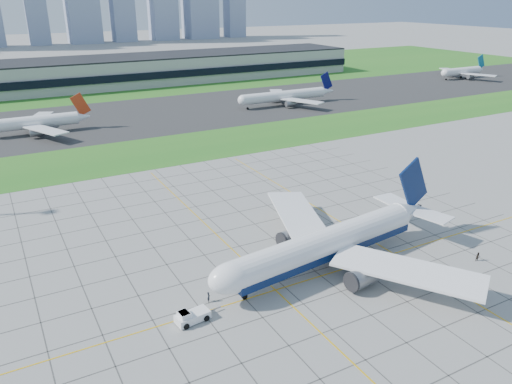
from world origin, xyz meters
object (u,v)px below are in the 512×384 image
crew_far (478,257)px  distant_jet_3 (462,71)px  crew_near (209,297)px  pushback_tug (191,316)px  distant_jet_1 (37,122)px  distant_jet_2 (285,96)px  airliner (327,244)px

crew_far → distant_jet_3: (186.90, 162.10, 3.55)m
crew_near → distant_jet_3: 282.15m
pushback_tug → distant_jet_1: distant_jet_1 is taller
crew_far → distant_jet_3: size_ratio=0.04×
crew_far → distant_jet_2: 153.45m
pushback_tug → crew_near: bearing=31.2°
distant_jet_1 → distant_jet_2: (109.97, -0.33, 0.00)m
pushback_tug → crew_far: bearing=-16.0°
airliner → crew_near: 25.22m
pushback_tug → crew_far: (57.12, -8.85, -0.07)m
distant_jet_3 → pushback_tug: bearing=-147.9°
crew_near → crew_far: size_ratio=1.03×
crew_far → distant_jet_3: 247.43m
airliner → distant_jet_1: bearing=98.1°
distant_jet_1 → distant_jet_2: same height
airliner → crew_far: bearing=-32.3°
airliner → pushback_tug: 30.18m
distant_jet_1 → pushback_tug: bearing=-87.2°
distant_jet_1 → crew_near: bearing=-85.1°
pushback_tug → distant_jet_1: 138.03m
distant_jet_3 → distant_jet_2: bearing=-173.6°
crew_far → airliner: bearing=166.7°
distant_jet_2 → distant_jet_3: (140.86, 15.77, -0.00)m
crew_far → distant_jet_2: bearing=84.3°
airliner → crew_far: size_ratio=29.94×
crew_near → distant_jet_1: bearing=32.2°
distant_jet_1 → distant_jet_3: size_ratio=1.00×
airliner → crew_near: airliner is taller
distant_jet_1 → crew_far: bearing=-66.4°
airliner → distant_jet_2: 152.38m
pushback_tug → airliner: bearing=0.5°
airliner → distant_jet_2: airliner is taller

